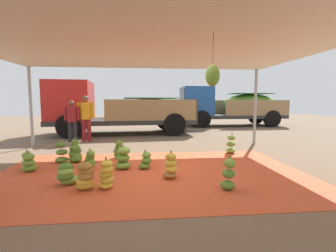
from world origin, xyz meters
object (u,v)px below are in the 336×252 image
Objects in this scene: banana_bunch_12 at (118,150)px; worker_0 at (86,115)px; banana_bunch_0 at (90,160)px; banana_bunch_14 at (228,175)px; cargo_truck_far at (229,106)px; banana_bunch_15 at (29,163)px; banana_bunch_6 at (146,161)px; banana_bunch_4 at (61,153)px; banana_bunch_2 at (28,161)px; banana_bunch_10 at (75,149)px; worker_1 at (72,118)px; banana_bunch_9 at (171,167)px; cargo_truck_main at (116,109)px; banana_bunch_8 at (123,159)px; banana_bunch_5 at (67,174)px; banana_bunch_3 at (75,154)px; banana_bunch_7 at (107,175)px; banana_bunch_1 at (231,145)px; banana_bunch_11 at (86,177)px.

banana_bunch_12 is 0.30× the size of worker_0.
banana_bunch_14 is at bearing -30.41° from banana_bunch_0.
banana_bunch_15 is at bearing -129.59° from cargo_truck_far.
banana_bunch_4 is at bearing 159.85° from banana_bunch_6.
cargo_truck_far reaches higher than banana_bunch_2.
banana_bunch_10 is 2.83m from worker_1.
banana_bunch_9 is 7.17m from cargo_truck_main.
banana_bunch_8 is 1.98m from banana_bunch_15.
cargo_truck_far is (6.70, 10.28, 1.05)m from banana_bunch_5.
banana_bunch_4 is 11.36m from cargo_truck_far.
cargo_truck_main is at bearing 85.70° from banana_bunch_3.
cargo_truck_main reaches higher than banana_bunch_4.
banana_bunch_10 is at bearing -131.45° from cargo_truck_far.
banana_bunch_7 reaches higher than banana_bunch_6.
banana_bunch_3 is 0.07× the size of cargo_truck_far.
worker_0 is (-1.50, 2.93, 0.78)m from banana_bunch_12.
banana_bunch_1 is at bearing 29.37° from banana_bunch_6.
cargo_truck_main is 1.06× the size of cargo_truck_far.
banana_bunch_1 is 1.13× the size of banana_bunch_12.
banana_bunch_0 is at bearing 113.34° from banana_bunch_7.
banana_bunch_4 is at bearing 118.01° from banana_bunch_11.
cargo_truck_main reaches higher than banana_bunch_9.
banana_bunch_5 is at bearing 143.66° from banana_bunch_11.
banana_bunch_1 is at bearing 12.08° from banana_bunch_2.
banana_bunch_1 reaches higher than banana_bunch_0.
banana_bunch_11 reaches higher than banana_bunch_2.
banana_bunch_14 is (0.91, -0.69, 0.01)m from banana_bunch_9.
banana_bunch_5 is at bearing -149.41° from banana_bunch_1.
banana_bunch_8 reaches higher than banana_bunch_2.
worker_1 reaches higher than banana_bunch_11.
banana_bunch_1 is at bearing -51.39° from cargo_truck_main.
banana_bunch_4 reaches higher than banana_bunch_0.
banana_bunch_6 is 0.82× the size of banana_bunch_11.
banana_bunch_12 is 0.08× the size of cargo_truck_main.
banana_bunch_2 is 1.23m from banana_bunch_10.
cargo_truck_far is at bearing 26.08° from cargo_truck_main.
banana_bunch_2 is 2.45m from banana_bunch_7.
banana_bunch_14 is at bearing -37.24° from banana_bunch_9.
banana_bunch_1 reaches higher than banana_bunch_4.
cargo_truck_far is (7.16, 8.10, 1.01)m from banana_bunch_10.
banana_bunch_7 is at bearing -19.26° from banana_bunch_5.
banana_bunch_9 is 0.95× the size of banana_bunch_14.
banana_bunch_0 is 3.92m from banana_bunch_1.
worker_0 is at bearing 16.38° from worker_1.
banana_bunch_14 is (2.07, -0.26, 0.02)m from banana_bunch_7.
banana_bunch_15 is at bearing 140.46° from banana_bunch_11.
banana_bunch_14 is (3.46, -2.18, 0.01)m from banana_bunch_4.
banana_bunch_2 is 0.06× the size of cargo_truck_main.
banana_bunch_10 is (-0.46, 2.18, 0.04)m from banana_bunch_5.
banana_bunch_15 is (-1.98, -0.03, -0.04)m from banana_bunch_8.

